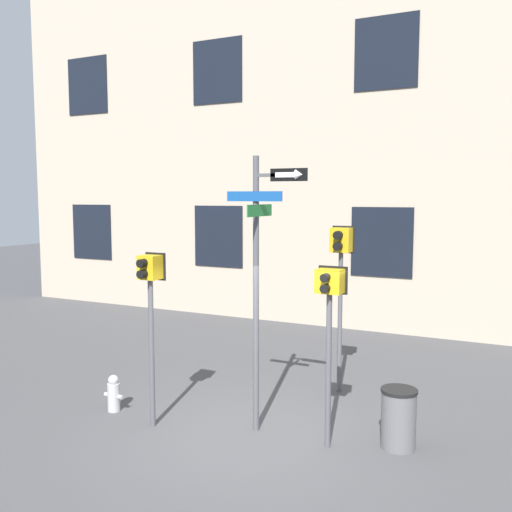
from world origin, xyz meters
TOP-DOWN VIEW (x-y plane):
  - ground_plane at (0.00, 0.00)m, footprint 60.00×60.00m
  - building_facade at (-0.00, 7.61)m, footprint 24.00×0.63m
  - street_sign_pole at (-0.06, 0.32)m, footprint 1.24×0.78m
  - pedestrian_signal_left at (-1.62, -0.25)m, footprint 0.36×0.40m
  - pedestrian_signal_right at (1.03, 0.25)m, footprint 0.42×0.40m
  - pedestrian_signal_across at (0.46, 2.50)m, footprint 0.41×0.40m
  - fire_hydrant at (-2.56, -0.03)m, footprint 0.36×0.20m
  - trash_bin at (1.92, 0.66)m, footprint 0.51×0.51m

SIDE VIEW (x-z plane):
  - ground_plane at x=0.00m, z-range 0.00..0.00m
  - fire_hydrant at x=-2.56m, z-range -0.01..0.59m
  - trash_bin at x=1.92m, z-range 0.00..0.85m
  - pedestrian_signal_right at x=1.03m, z-range 0.74..3.28m
  - pedestrian_signal_left at x=-1.62m, z-range 0.73..3.40m
  - pedestrian_signal_across at x=0.46m, z-range 0.88..3.87m
  - street_sign_pole at x=-0.06m, z-range 0.38..4.47m
  - building_facade at x=0.00m, z-range 0.00..14.08m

